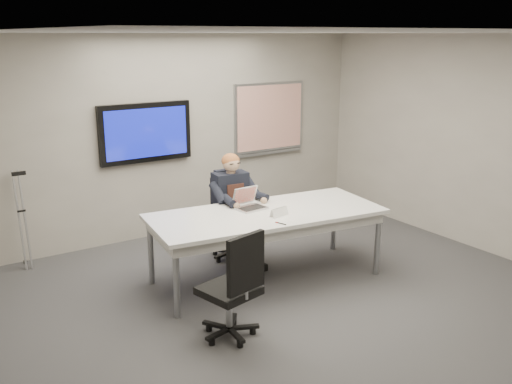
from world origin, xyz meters
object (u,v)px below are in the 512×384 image
conference_table (266,220)px  office_chair_far (229,233)px  laptop (249,203)px  office_chair_near (233,305)px  seated_person (238,221)px

conference_table → office_chair_far: 0.94m
office_chair_far → laptop: size_ratio=2.84×
office_chair_near → laptop: office_chair_near is taller
conference_table → laptop: bearing=115.4°
laptop → office_chair_far: bearing=77.0°
office_chair_far → conference_table: bearing=-70.0°
office_chair_far → office_chair_near: 2.07m
office_chair_near → seated_person: size_ratio=0.78×
office_chair_near → office_chair_far: bearing=-132.7°
office_chair_far → office_chair_near: (-1.03, -1.80, 0.02)m
office_chair_far → laptop: laptop is taller
office_chair_near → conference_table: bearing=-150.1°
office_chair_far → seated_person: bearing=-73.7°
office_chair_near → seated_person: bearing=-136.1°
office_chair_far → office_chair_near: bearing=-100.0°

